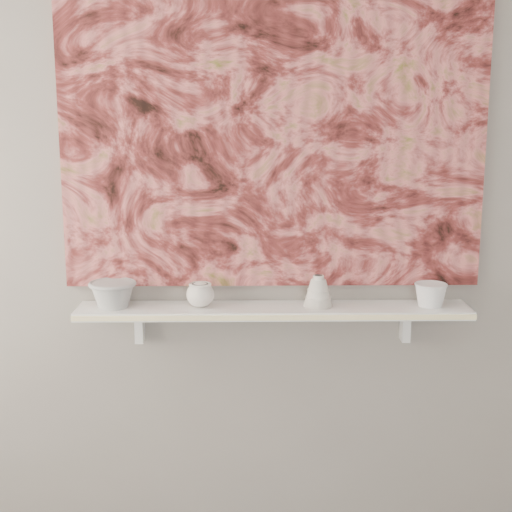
{
  "coord_description": "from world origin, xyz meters",
  "views": [
    {
      "loc": [
        -0.1,
        -0.95,
        1.61
      ],
      "look_at": [
        -0.06,
        1.49,
        1.12
      ],
      "focal_mm": 50.0,
      "sensor_mm": 36.0,
      "label": 1
    }
  ],
  "objects_px": {
    "shelf": "(274,311)",
    "cup_cream": "(200,294)",
    "painting": "(273,133)",
    "bowl_grey": "(113,294)",
    "bell_vessel": "(318,291)",
    "bowl_white": "(431,294)"
  },
  "relations": [
    {
      "from": "shelf",
      "to": "bowl_grey",
      "type": "relative_size",
      "value": 8.34
    },
    {
      "from": "bell_vessel",
      "to": "bowl_white",
      "type": "bearing_deg",
      "value": 0.0
    },
    {
      "from": "bell_vessel",
      "to": "shelf",
      "type": "bearing_deg",
      "value": 180.0
    },
    {
      "from": "painting",
      "to": "bowl_grey",
      "type": "distance_m",
      "value": 0.8
    },
    {
      "from": "bell_vessel",
      "to": "bowl_white",
      "type": "xyz_separation_m",
      "value": [
        0.4,
        0.0,
        -0.01
      ]
    },
    {
      "from": "cup_cream",
      "to": "bowl_white",
      "type": "distance_m",
      "value": 0.82
    },
    {
      "from": "shelf",
      "to": "cup_cream",
      "type": "distance_m",
      "value": 0.27
    },
    {
      "from": "shelf",
      "to": "bell_vessel",
      "type": "height_order",
      "value": "bell_vessel"
    },
    {
      "from": "bell_vessel",
      "to": "painting",
      "type": "bearing_deg",
      "value": 153.13
    },
    {
      "from": "bowl_white",
      "to": "bell_vessel",
      "type": "bearing_deg",
      "value": 180.0
    },
    {
      "from": "painting",
      "to": "cup_cream",
      "type": "height_order",
      "value": "painting"
    },
    {
      "from": "shelf",
      "to": "painting",
      "type": "distance_m",
      "value": 0.63
    },
    {
      "from": "shelf",
      "to": "bowl_white",
      "type": "bearing_deg",
      "value": 0.0
    },
    {
      "from": "shelf",
      "to": "cup_cream",
      "type": "xyz_separation_m",
      "value": [
        -0.26,
        0.0,
        0.06
      ]
    },
    {
      "from": "shelf",
      "to": "bowl_grey",
      "type": "xyz_separation_m",
      "value": [
        -0.57,
        0.0,
        0.06
      ]
    },
    {
      "from": "painting",
      "to": "bowl_white",
      "type": "xyz_separation_m",
      "value": [
        0.56,
        -0.08,
        -0.57
      ]
    },
    {
      "from": "shelf",
      "to": "bowl_white",
      "type": "relative_size",
      "value": 12.0
    },
    {
      "from": "cup_cream",
      "to": "bowl_white",
      "type": "height_order",
      "value": "cup_cream"
    },
    {
      "from": "painting",
      "to": "bowl_grey",
      "type": "relative_size",
      "value": 8.93
    },
    {
      "from": "bell_vessel",
      "to": "bowl_white",
      "type": "distance_m",
      "value": 0.4
    },
    {
      "from": "painting",
      "to": "bowl_white",
      "type": "relative_size",
      "value": 12.86
    },
    {
      "from": "bowl_grey",
      "to": "painting",
      "type": "bearing_deg",
      "value": 8.03
    }
  ]
}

